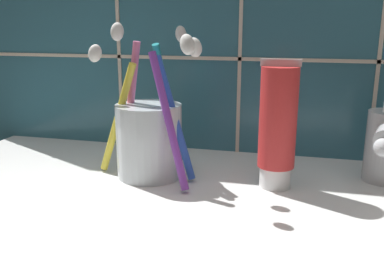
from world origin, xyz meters
The scene contains 4 objects.
sink_counter centered at (0.00, 0.00, 1.00)cm, with size 73.08×38.36×2.00cm, color white.
tile_wall_backsplash centered at (0.01, 19.42, 20.66)cm, with size 83.08×1.72×41.30cm.
toothbrush_cup centered at (-7.33, 5.94, 7.27)cm, with size 15.35×13.88×18.80cm.
toothpaste_tube centered at (8.11, 5.91, 9.35)cm, with size 4.46×4.25×14.82cm.
Camera 1 is at (10.18, -42.16, 20.70)cm, focal length 40.00 mm.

